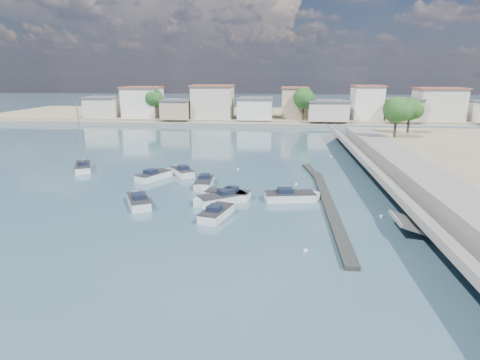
{
  "coord_description": "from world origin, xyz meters",
  "views": [
    {
      "loc": [
        2.03,
        -27.07,
        12.28
      ],
      "look_at": [
        -1.92,
        14.07,
        1.4
      ],
      "focal_mm": 30.0,
      "sensor_mm": 36.0,
      "label": 1
    }
  ],
  "objects_px": {
    "motorboat_a": "(138,201)",
    "motorboat_b": "(217,213)",
    "motorboat_g": "(204,183)",
    "motorboat_h": "(292,197)",
    "motorboat_f": "(182,172)",
    "motorboat_c": "(225,195)",
    "motorboat_e": "(155,176)",
    "motorboat_d": "(220,199)",
    "sailboat": "(83,167)"
  },
  "relations": [
    {
      "from": "motorboat_a",
      "to": "motorboat_h",
      "type": "distance_m",
      "value": 15.27
    },
    {
      "from": "motorboat_d",
      "to": "motorboat_e",
      "type": "relative_size",
      "value": 1.01
    },
    {
      "from": "motorboat_e",
      "to": "motorboat_g",
      "type": "relative_size",
      "value": 0.98
    },
    {
      "from": "motorboat_c",
      "to": "motorboat_h",
      "type": "distance_m",
      "value": 6.83
    },
    {
      "from": "motorboat_g",
      "to": "motorboat_h",
      "type": "xyz_separation_m",
      "value": [
        9.81,
        -4.14,
        -0.0
      ]
    },
    {
      "from": "motorboat_c",
      "to": "motorboat_b",
      "type": "bearing_deg",
      "value": -89.71
    },
    {
      "from": "motorboat_h",
      "to": "motorboat_a",
      "type": "bearing_deg",
      "value": -169.07
    },
    {
      "from": "motorboat_g",
      "to": "sailboat",
      "type": "distance_m",
      "value": 18.87
    },
    {
      "from": "motorboat_b",
      "to": "motorboat_g",
      "type": "height_order",
      "value": "same"
    },
    {
      "from": "motorboat_c",
      "to": "motorboat_d",
      "type": "distance_m",
      "value": 1.54
    },
    {
      "from": "motorboat_f",
      "to": "motorboat_h",
      "type": "relative_size",
      "value": 0.81
    },
    {
      "from": "motorboat_c",
      "to": "sailboat",
      "type": "relative_size",
      "value": 0.56
    },
    {
      "from": "motorboat_b",
      "to": "motorboat_h",
      "type": "xyz_separation_m",
      "value": [
        6.8,
        5.59,
        0.0
      ]
    },
    {
      "from": "motorboat_h",
      "to": "sailboat",
      "type": "xyz_separation_m",
      "value": [
        -27.41,
        10.94,
        0.04
      ]
    },
    {
      "from": "motorboat_f",
      "to": "motorboat_c",
      "type": "bearing_deg",
      "value": -54.41
    },
    {
      "from": "motorboat_d",
      "to": "sailboat",
      "type": "height_order",
      "value": "sailboat"
    },
    {
      "from": "motorboat_b",
      "to": "motorboat_f",
      "type": "height_order",
      "value": "same"
    },
    {
      "from": "motorboat_d",
      "to": "sailboat",
      "type": "xyz_separation_m",
      "value": [
        -20.21,
        12.5,
        0.04
      ]
    },
    {
      "from": "motorboat_g",
      "to": "motorboat_a",
      "type": "bearing_deg",
      "value": -126.37
    },
    {
      "from": "motorboat_a",
      "to": "motorboat_h",
      "type": "bearing_deg",
      "value": 10.93
    },
    {
      "from": "motorboat_b",
      "to": "motorboat_h",
      "type": "height_order",
      "value": "same"
    },
    {
      "from": "motorboat_a",
      "to": "sailboat",
      "type": "xyz_separation_m",
      "value": [
        -12.42,
        13.84,
        0.04
      ]
    },
    {
      "from": "motorboat_c",
      "to": "sailboat",
      "type": "height_order",
      "value": "sailboat"
    },
    {
      "from": "motorboat_c",
      "to": "motorboat_d",
      "type": "height_order",
      "value": "same"
    },
    {
      "from": "motorboat_a",
      "to": "motorboat_g",
      "type": "bearing_deg",
      "value": 53.63
    },
    {
      "from": "motorboat_a",
      "to": "motorboat_g",
      "type": "distance_m",
      "value": 8.74
    },
    {
      "from": "motorboat_b",
      "to": "motorboat_a",
      "type": "bearing_deg",
      "value": 161.82
    },
    {
      "from": "motorboat_b",
      "to": "motorboat_e",
      "type": "xyz_separation_m",
      "value": [
        -9.59,
        12.74,
        0.0
      ]
    },
    {
      "from": "motorboat_a",
      "to": "motorboat_b",
      "type": "relative_size",
      "value": 1.02
    },
    {
      "from": "motorboat_d",
      "to": "motorboat_g",
      "type": "relative_size",
      "value": 1.0
    },
    {
      "from": "motorboat_b",
      "to": "motorboat_f",
      "type": "xyz_separation_m",
      "value": [
        -6.87,
        15.08,
        0.0
      ]
    },
    {
      "from": "motorboat_e",
      "to": "motorboat_d",
      "type": "bearing_deg",
      "value": -43.5
    },
    {
      "from": "motorboat_a",
      "to": "motorboat_d",
      "type": "bearing_deg",
      "value": 9.76
    },
    {
      "from": "motorboat_b",
      "to": "motorboat_c",
      "type": "height_order",
      "value": "same"
    },
    {
      "from": "motorboat_f",
      "to": "sailboat",
      "type": "distance_m",
      "value": 13.82
    },
    {
      "from": "sailboat",
      "to": "motorboat_a",
      "type": "bearing_deg",
      "value": -48.09
    },
    {
      "from": "motorboat_c",
      "to": "sailboat",
      "type": "bearing_deg",
      "value": 151.88
    },
    {
      "from": "motorboat_c",
      "to": "motorboat_g",
      "type": "relative_size",
      "value": 0.98
    },
    {
      "from": "motorboat_e",
      "to": "motorboat_g",
      "type": "bearing_deg",
      "value": -24.68
    },
    {
      "from": "motorboat_d",
      "to": "motorboat_b",
      "type": "bearing_deg",
      "value": -84.31
    },
    {
      "from": "motorboat_e",
      "to": "motorboat_f",
      "type": "xyz_separation_m",
      "value": [
        2.72,
        2.34,
        -0.0
      ]
    },
    {
      "from": "motorboat_a",
      "to": "motorboat_e",
      "type": "height_order",
      "value": "same"
    },
    {
      "from": "motorboat_f",
      "to": "sailboat",
      "type": "bearing_deg",
      "value": 174.0
    },
    {
      "from": "motorboat_e",
      "to": "motorboat_c",
      "type": "bearing_deg",
      "value": -37.06
    },
    {
      "from": "motorboat_b",
      "to": "motorboat_c",
      "type": "xyz_separation_m",
      "value": [
        -0.03,
        5.53,
        0.0
      ]
    },
    {
      "from": "motorboat_f",
      "to": "motorboat_h",
      "type": "height_order",
      "value": "same"
    },
    {
      "from": "motorboat_d",
      "to": "motorboat_g",
      "type": "distance_m",
      "value": 6.26
    },
    {
      "from": "sailboat",
      "to": "motorboat_d",
      "type": "bearing_deg",
      "value": -31.73
    },
    {
      "from": "motorboat_d",
      "to": "sailboat",
      "type": "relative_size",
      "value": 0.57
    },
    {
      "from": "motorboat_b",
      "to": "motorboat_d",
      "type": "distance_m",
      "value": 4.05
    }
  ]
}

